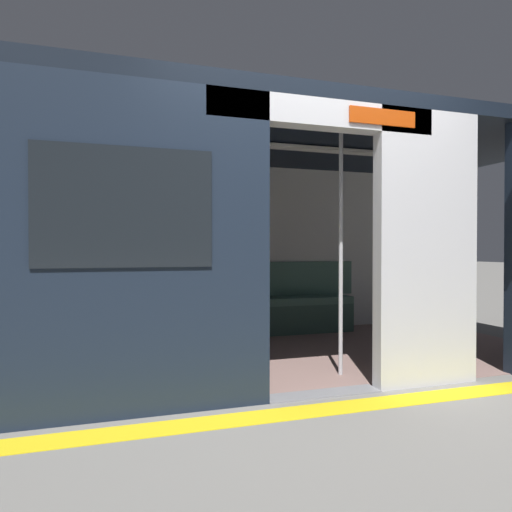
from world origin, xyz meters
TOP-DOWN VIEW (x-y plane):
  - ground_plane at (0.00, 0.00)m, footprint 60.00×60.00m
  - platform_edge_strip at (0.00, 0.30)m, footprint 8.00×0.24m
  - train_car at (0.05, -1.29)m, footprint 6.40×2.94m
  - bench_seat at (0.00, -2.43)m, footprint 3.13×0.44m
  - person_seated at (0.17, -2.37)m, footprint 0.55×0.71m
  - handbag at (0.63, -2.51)m, footprint 0.26×0.15m
  - book at (-0.22, -2.45)m, footprint 0.15×0.22m
  - grab_pole_door at (0.39, -0.43)m, footprint 0.04×0.04m
  - grab_pole_far at (-0.39, -0.44)m, footprint 0.04×0.04m

SIDE VIEW (x-z plane):
  - ground_plane at x=0.00m, z-range 0.00..0.00m
  - platform_edge_strip at x=0.00m, z-range 0.00..0.01m
  - bench_seat at x=0.00m, z-range 0.12..0.58m
  - book at x=-0.22m, z-range 0.46..0.49m
  - handbag at x=0.63m, z-range 0.46..0.63m
  - person_seated at x=0.17m, z-range 0.08..1.27m
  - grab_pole_door at x=0.39m, z-range 0.00..2.15m
  - grab_pole_far at x=-0.39m, z-range 0.00..2.15m
  - train_car at x=0.05m, z-range 0.38..2.67m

